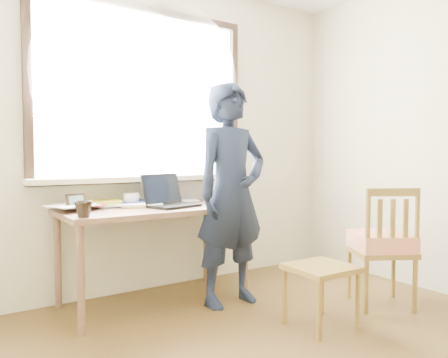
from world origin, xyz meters
TOP-DOWN VIEW (x-y plane):
  - room_shell at (-0.02, 0.20)m, footprint 3.52×4.02m
  - desk at (-0.28, 1.63)m, footprint 1.36×0.68m
  - laptop at (-0.18, 1.60)m, footprint 0.42×0.38m
  - mug_white at (-0.38, 1.82)m, footprint 0.16×0.16m
  - mug_dark at (-0.88, 1.37)m, footprint 0.15×0.15m
  - mouse at (0.15, 1.53)m, footprint 0.09×0.06m
  - desk_clutter at (-0.56, 1.78)m, footprint 0.78×0.44m
  - book_a at (-0.69, 1.86)m, footprint 0.25×0.31m
  - book_b at (0.06, 1.89)m, footprint 0.23×0.26m
  - picture_frame at (-0.83, 1.73)m, footprint 0.14×0.05m
  - work_chair at (0.42, 0.61)m, footprint 0.41×0.39m
  - side_chair at (1.09, 0.64)m, footprint 0.55×0.54m
  - person at (0.20, 1.31)m, footprint 0.62×0.42m

SIDE VIEW (x-z plane):
  - work_chair at x=0.42m, z-range 0.14..0.54m
  - side_chair at x=1.09m, z-range 0.02..0.91m
  - desk at x=-0.28m, z-range 0.29..1.02m
  - book_b at x=0.06m, z-range 0.73..0.75m
  - book_a at x=-0.69m, z-range 0.73..0.75m
  - mouse at x=0.15m, z-range 0.73..0.76m
  - desk_clutter at x=-0.56m, z-range 0.73..0.78m
  - mug_white at x=-0.38m, z-range 0.73..0.83m
  - mug_dark at x=-0.88m, z-range 0.73..0.83m
  - picture_frame at x=-0.83m, z-range 0.73..0.84m
  - laptop at x=-0.18m, z-range 0.66..0.91m
  - person at x=0.20m, z-range 0.00..1.65m
  - room_shell at x=-0.02m, z-range 0.33..2.94m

